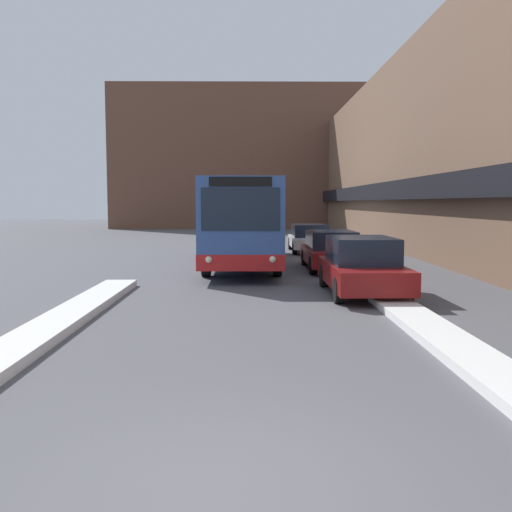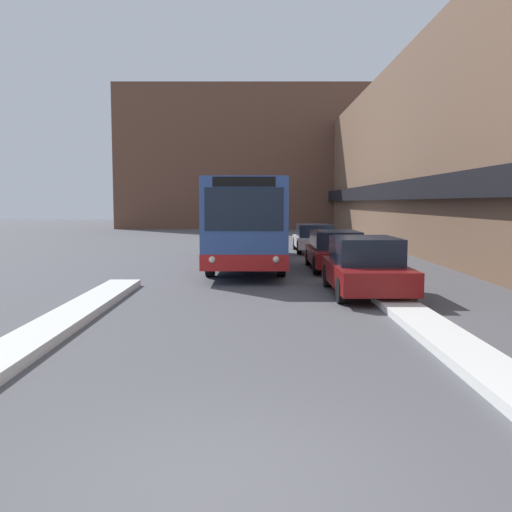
{
  "view_description": "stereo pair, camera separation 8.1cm",
  "coord_description": "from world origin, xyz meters",
  "px_view_note": "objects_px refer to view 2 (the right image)",
  "views": [
    {
      "loc": [
        0.19,
        -4.68,
        2.45
      ],
      "look_at": [
        0.33,
        7.86,
        1.28
      ],
      "focal_mm": 40.0,
      "sensor_mm": 36.0,
      "label": 1
    },
    {
      "loc": [
        0.27,
        -4.68,
        2.45
      ],
      "look_at": [
        0.33,
        7.86,
        1.28
      ],
      "focal_mm": 40.0,
      "sensor_mm": 36.0,
      "label": 2
    }
  ],
  "objects_px": {
    "parked_car_front": "(363,266)",
    "parked_car_middle": "(333,250)",
    "city_bus": "(245,220)"
  },
  "relations": [
    {
      "from": "city_bus",
      "to": "parked_car_middle",
      "type": "height_order",
      "value": "city_bus"
    },
    {
      "from": "city_bus",
      "to": "parked_car_middle",
      "type": "bearing_deg",
      "value": -26.44
    },
    {
      "from": "parked_car_front",
      "to": "parked_car_middle",
      "type": "distance_m",
      "value": 5.8
    },
    {
      "from": "city_bus",
      "to": "parked_car_front",
      "type": "relative_size",
      "value": 2.77
    },
    {
      "from": "parked_car_middle",
      "to": "city_bus",
      "type": "bearing_deg",
      "value": 153.56
    },
    {
      "from": "city_bus",
      "to": "parked_car_front",
      "type": "distance_m",
      "value": 8.18
    },
    {
      "from": "parked_car_front",
      "to": "parked_car_middle",
      "type": "bearing_deg",
      "value": 90.0
    },
    {
      "from": "parked_car_front",
      "to": "city_bus",
      "type": "bearing_deg",
      "value": 113.78
    },
    {
      "from": "city_bus",
      "to": "parked_car_front",
      "type": "height_order",
      "value": "city_bus"
    },
    {
      "from": "city_bus",
      "to": "parked_car_front",
      "type": "xyz_separation_m",
      "value": [
        3.27,
        -7.43,
        -1.0
      ]
    }
  ]
}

